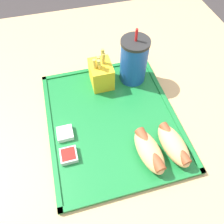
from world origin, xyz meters
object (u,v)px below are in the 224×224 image
object	(u,v)px
hot_dog_far	(174,145)
fries_carton	(101,74)
sauce_cup_mayo	(65,133)
hot_dog_near	(149,151)
soda_cup	(134,61)
sauce_cup_ketchup	(69,155)

from	to	relation	value
hot_dog_far	fries_carton	size ratio (longest dim) A/B	1.06
sauce_cup_mayo	hot_dog_near	bearing A→B (deg)	59.59
soda_cup	hot_dog_far	world-z (taller)	soda_cup
soda_cup	hot_dog_far	bearing A→B (deg)	4.03
hot_dog_far	hot_dog_near	bearing A→B (deg)	-90.00
fries_carton	sauce_cup_mayo	distance (m)	0.20
fries_carton	soda_cup	bearing A→B (deg)	88.24
hot_dog_far	sauce_cup_mayo	size ratio (longest dim) A/B	3.11
fries_carton	sauce_cup_mayo	xyz separation A→B (m)	(0.15, -0.13, -0.03)
sauce_cup_ketchup	fries_carton	bearing A→B (deg)	148.42
soda_cup	hot_dog_near	distance (m)	0.26
hot_dog_far	fries_carton	distance (m)	0.28
sauce_cup_mayo	sauce_cup_ketchup	xyz separation A→B (m)	(0.06, 0.00, 0.00)
soda_cup	fries_carton	bearing A→B (deg)	-91.76
hot_dog_far	hot_dog_near	world-z (taller)	same
hot_dog_near	fries_carton	bearing A→B (deg)	-168.61
soda_cup	sauce_cup_mayo	bearing A→B (deg)	-56.81
hot_dog_near	sauce_cup_mayo	distance (m)	0.21
fries_carton	sauce_cup_ketchup	distance (m)	0.25
hot_dog_far	hot_dog_near	size ratio (longest dim) A/B	1.00
soda_cup	hot_dog_near	bearing A→B (deg)	-9.63
sauce_cup_mayo	soda_cup	bearing A→B (deg)	123.19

